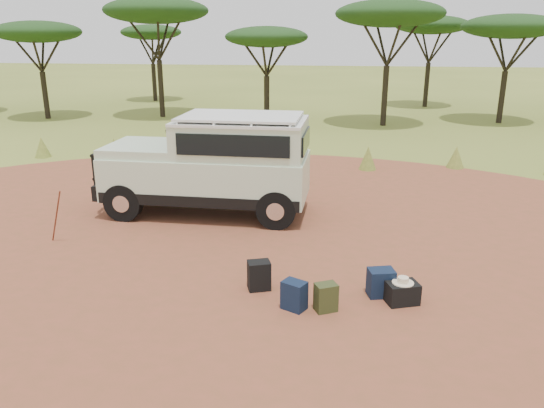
# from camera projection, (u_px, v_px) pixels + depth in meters

# --- Properties ---
(ground) EXTENTS (140.00, 140.00, 0.00)m
(ground) POSITION_uv_depth(u_px,v_px,m) (225.00, 266.00, 10.54)
(ground) COLOR olive
(ground) RESTS_ON ground
(dirt_clearing) EXTENTS (23.00, 23.00, 0.01)m
(dirt_clearing) POSITION_uv_depth(u_px,v_px,m) (225.00, 266.00, 10.54)
(dirt_clearing) COLOR brown
(dirt_clearing) RESTS_ON ground
(grass_fringe) EXTENTS (36.60, 1.60, 0.90)m
(grass_fringe) POSITION_uv_depth(u_px,v_px,m) (284.00, 154.00, 18.57)
(grass_fringe) COLOR olive
(grass_fringe) RESTS_ON ground
(acacia_treeline) EXTENTS (46.70, 13.20, 6.26)m
(acacia_treeline) POSITION_uv_depth(u_px,v_px,m) (323.00, 24.00, 27.60)
(acacia_treeline) COLOR black
(acacia_treeline) RESTS_ON ground
(safari_vehicle) EXTENTS (5.30, 2.15, 2.54)m
(safari_vehicle) POSITION_uv_depth(u_px,v_px,m) (214.00, 167.00, 13.31)
(safari_vehicle) COLOR beige
(safari_vehicle) RESTS_ON ground
(walking_staff) EXTENTS (0.49, 0.25, 1.24)m
(walking_staff) POSITION_uv_depth(u_px,v_px,m) (56.00, 216.00, 11.54)
(walking_staff) COLOR maroon
(walking_staff) RESTS_ON ground
(backpack_black) EXTENTS (0.47, 0.41, 0.54)m
(backpack_black) POSITION_uv_depth(u_px,v_px,m) (259.00, 276.00, 9.52)
(backpack_black) COLOR black
(backpack_black) RESTS_ON ground
(backpack_navy) EXTENTS (0.47, 0.42, 0.50)m
(backpack_navy) POSITION_uv_depth(u_px,v_px,m) (294.00, 295.00, 8.83)
(backpack_navy) COLOR #111F37
(backpack_navy) RESTS_ON ground
(backpack_olive) EXTENTS (0.43, 0.38, 0.49)m
(backpack_olive) POSITION_uv_depth(u_px,v_px,m) (326.00, 297.00, 8.78)
(backpack_olive) COLOR #393E1C
(backpack_olive) RESTS_ON ground
(duffel_navy) EXTENTS (0.51, 0.43, 0.50)m
(duffel_navy) POSITION_uv_depth(u_px,v_px,m) (381.00, 283.00, 9.29)
(duffel_navy) COLOR #111F37
(duffel_navy) RESTS_ON ground
(hard_case) EXTENTS (0.63, 0.54, 0.38)m
(hard_case) POSITION_uv_depth(u_px,v_px,m) (402.00, 293.00, 9.05)
(hard_case) COLOR black
(hard_case) RESTS_ON ground
(stuff_sack) EXTENTS (0.35, 0.35, 0.27)m
(stuff_sack) POSITION_uv_depth(u_px,v_px,m) (298.00, 299.00, 8.97)
(stuff_sack) COLOR black
(stuff_sack) RESTS_ON ground
(safari_hat) EXTENTS (0.37, 0.37, 0.11)m
(safari_hat) POSITION_uv_depth(u_px,v_px,m) (403.00, 281.00, 8.98)
(safari_hat) COLOR beige
(safari_hat) RESTS_ON hard_case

